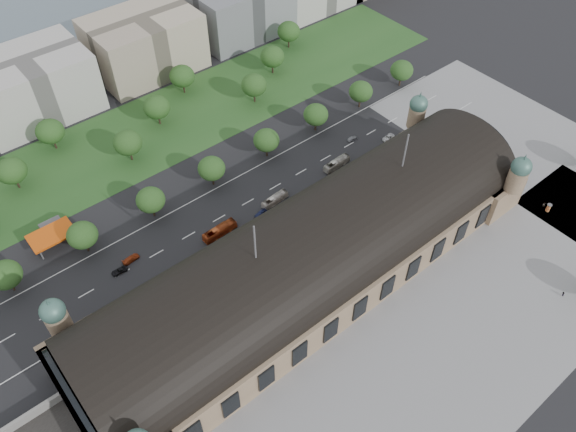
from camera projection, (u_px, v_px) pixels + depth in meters
ground at (312, 277)px, 171.29m from camera, size 900.00×900.00×0.00m
station at (313, 256)px, 163.75m from camera, size 150.00×48.40×44.30m
plaza_south at (445, 359)px, 152.50m from camera, size 190.00×48.00×0.12m
plaza_east at (513, 140)px, 215.72m from camera, size 56.00×100.00×0.12m
road_slab at (189, 236)px, 182.62m from camera, size 260.00×26.00×0.10m
grass_belt at (122, 145)px, 213.66m from camera, size 300.00×45.00×0.10m
petrol_station at (52, 231)px, 180.16m from camera, size 14.00×13.00×5.05m
office_3 at (32, 86)px, 219.39m from camera, size 45.00×32.00×24.00m
office_4 at (144, 44)px, 240.95m from camera, size 45.00×32.00×24.00m
office_5 at (239, 8)px, 262.52m from camera, size 45.00×32.00×24.00m
tree_row_2 at (5, 275)px, 162.62m from camera, size 9.60×9.60×11.52m
tree_row_3 at (82, 235)px, 172.97m from camera, size 9.60×9.60×11.52m
tree_row_4 at (151, 200)px, 183.32m from camera, size 9.60×9.60×11.52m
tree_row_5 at (212, 168)px, 193.68m from camera, size 9.60×9.60×11.52m
tree_row_6 at (266, 140)px, 204.03m from camera, size 9.60×9.60×11.52m
tree_row_7 at (316, 115)px, 214.38m from camera, size 9.60×9.60×11.52m
tree_row_8 at (361, 91)px, 224.73m from camera, size 9.60×9.60×11.52m
tree_row_9 at (402, 70)px, 235.08m from camera, size 9.60×9.60×11.52m
tree_belt_4 at (11, 171)px, 191.99m from camera, size 10.40×10.40×12.48m
tree_belt_5 at (50, 131)px, 206.48m from camera, size 10.40×10.40×12.48m
tree_belt_6 at (128, 143)px, 202.07m from camera, size 10.40×10.40×12.48m
tree_belt_7 at (157, 107)px, 216.57m from camera, size 10.40×10.40×12.48m
tree_belt_8 at (182, 76)px, 231.06m from camera, size 10.40×10.40×12.48m
tree_belt_9 at (254, 85)px, 226.66m from camera, size 10.40×10.40×12.48m
tree_belt_10 at (272, 57)px, 241.15m from camera, size 10.40×10.40×12.48m
tree_belt_11 at (289, 31)px, 255.65m from camera, size 10.40×10.40×12.48m
traffic_car_2 at (119, 271)px, 172.02m from camera, size 5.05×2.46×1.38m
traffic_car_3 at (131, 259)px, 175.08m from camera, size 5.79×2.87×1.62m
traffic_car_4 at (261, 213)px, 188.31m from camera, size 4.98×2.52×1.63m
traffic_car_5 at (352, 139)px, 215.17m from camera, size 4.17×1.65×1.35m
traffic_car_6 at (388, 138)px, 215.48m from camera, size 5.65×2.94×1.52m
parked_car_0 at (51, 354)px, 152.72m from camera, size 4.51×3.35×1.42m
parked_car_1 at (89, 331)px, 157.52m from camera, size 5.59×4.68×1.42m
parked_car_2 at (59, 360)px, 151.36m from camera, size 5.86×4.47×1.58m
parked_car_3 at (77, 352)px, 152.96m from camera, size 4.98×4.06×1.60m
parked_car_4 at (94, 329)px, 158.19m from camera, size 3.86×3.46×1.27m
parked_car_5 at (158, 292)px, 166.57m from camera, size 5.67×4.24×1.43m
parked_car_6 at (201, 264)px, 173.55m from camera, size 5.90×5.06×1.63m
bus_west at (220, 231)px, 181.80m from camera, size 12.31×3.18×3.41m
bus_mid at (275, 199)px, 191.83m from camera, size 10.73×3.23×2.95m
bus_east at (337, 163)px, 204.18m from camera, size 11.53×3.17×3.18m
advertising_column at (548, 208)px, 189.00m from camera, size 1.61×1.61×3.05m
pedestrian_2 at (544, 204)px, 190.88m from camera, size 1.01×1.10×1.98m
pedestrian_4 at (563, 294)px, 165.89m from camera, size 1.20×1.15×1.80m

